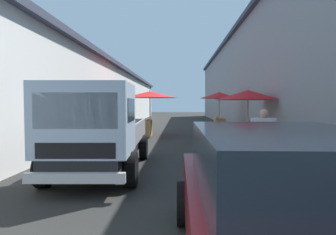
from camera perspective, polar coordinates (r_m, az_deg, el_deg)
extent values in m
plane|color=#282826|center=(14.65, 1.59, -3.92)|extent=(90.00, 90.00, 0.00)
cube|color=silver|center=(18.35, -21.62, 3.40)|extent=(49.50, 7.00, 3.96)
cube|color=#383D4C|center=(18.51, -21.73, 9.91)|extent=(49.80, 7.50, 0.24)
cube|color=gray|center=(18.31, 25.15, 6.97)|extent=(49.50, 7.00, 6.27)
cube|color=#383D4C|center=(18.85, 25.35, 16.88)|extent=(49.80, 7.50, 0.24)
cylinder|color=#9E9EA3|center=(15.54, -3.45, 0.74)|extent=(0.06, 0.06, 2.32)
cone|color=red|center=(15.54, -3.46, 4.41)|extent=(2.82, 2.82, 0.33)
sphere|color=#9E9EA3|center=(15.55, -3.46, 5.17)|extent=(0.07, 0.07, 0.07)
cube|color=#9E7547|center=(15.37, -4.34, -2.06)|extent=(0.94, 0.62, 0.84)
sphere|color=orange|center=(15.23, -3.85, -0.35)|extent=(0.09, 0.09, 0.09)
sphere|color=orange|center=(15.19, -3.67, -0.36)|extent=(0.09, 0.09, 0.09)
sphere|color=orange|center=(15.29, -4.52, -0.34)|extent=(0.09, 0.09, 0.09)
cylinder|color=#9E9EA3|center=(17.14, 9.70, 0.90)|extent=(0.06, 0.06, 2.33)
cone|color=red|center=(17.13, 9.72, 4.21)|extent=(2.17, 2.17, 0.35)
sphere|color=#9E9EA3|center=(17.14, 9.73, 4.93)|extent=(0.07, 0.07, 0.07)
cube|color=#9E7547|center=(17.26, 9.85, -1.58)|extent=(0.86, 0.59, 0.83)
sphere|color=orange|center=(17.09, 9.51, -0.07)|extent=(0.09, 0.09, 0.09)
sphere|color=orange|center=(17.22, 9.28, 0.13)|extent=(0.09, 0.09, 0.09)
sphere|color=orange|center=(17.19, 9.37, -0.06)|extent=(0.09, 0.09, 0.09)
sphere|color=orange|center=(17.04, 10.19, -0.09)|extent=(0.09, 0.09, 0.09)
sphere|color=orange|center=(17.26, 9.19, -0.04)|extent=(0.09, 0.09, 0.09)
cylinder|color=#9E9EA3|center=(12.18, 14.94, -0.12)|extent=(0.06, 0.06, 2.22)
cone|color=red|center=(12.17, 14.99, 4.19)|extent=(2.52, 2.52, 0.38)
sphere|color=#9E9EA3|center=(12.18, 15.00, 5.28)|extent=(0.07, 0.07, 0.07)
cube|color=olive|center=(12.09, 15.13, -3.43)|extent=(0.84, 0.65, 0.83)
sphere|color=orange|center=(11.87, 14.91, -1.30)|extent=(0.09, 0.09, 0.09)
sphere|color=orange|center=(11.97, 15.34, -1.28)|extent=(0.09, 0.09, 0.09)
sphere|color=orange|center=(11.80, 15.73, -1.34)|extent=(0.09, 0.09, 0.09)
sphere|color=orange|center=(11.96, 16.22, -1.03)|extent=(0.09, 0.09, 0.09)
sphere|color=orange|center=(12.33, 15.82, -1.17)|extent=(0.09, 0.09, 0.09)
cube|color=#600F14|center=(3.10, 20.64, -18.41)|extent=(3.90, 1.73, 0.64)
cube|color=#19232D|center=(2.80, 21.83, -7.93)|extent=(2.34, 1.52, 0.56)
cube|color=black|center=(4.92, 13.29, -13.03)|extent=(0.10, 1.65, 0.20)
cube|color=silver|center=(4.80, 6.30, -9.95)|extent=(0.06, 0.24, 0.14)
cube|color=silver|center=(5.02, 19.92, -9.52)|extent=(0.06, 0.24, 0.14)
cylinder|color=black|center=(4.29, 3.10, -16.04)|extent=(0.60, 0.20, 0.60)
cylinder|color=black|center=(4.65, 25.57, -14.80)|extent=(0.60, 0.20, 0.60)
cube|color=black|center=(7.79, -12.00, -6.09)|extent=(4.85, 1.65, 0.36)
cube|color=#ADC6E0|center=(6.12, -15.21, -0.21)|extent=(1.60, 1.81, 1.40)
cube|color=#19232D|center=(5.41, -17.27, 1.25)|extent=(0.12, 1.47, 0.63)
cube|color=#19232D|center=(6.12, -15.23, 1.43)|extent=(1.11, 1.81, 0.45)
cube|color=black|center=(5.46, -17.20, -6.06)|extent=(0.11, 1.40, 0.28)
cube|color=silver|center=(5.47, -17.38, -10.95)|extent=(0.19, 1.75, 0.18)
cube|color=gray|center=(8.42, -5.39, -2.44)|extent=(3.16, 0.18, 0.50)
cube|color=gray|center=(8.73, -16.21, -2.36)|extent=(3.16, 0.18, 0.50)
cube|color=gray|center=(10.06, -9.25, -1.64)|extent=(0.12, 1.65, 0.50)
cylinder|color=black|center=(6.09, -7.00, -9.84)|extent=(0.73, 0.25, 0.72)
cylinder|color=black|center=(6.53, -22.63, -9.17)|extent=(0.73, 0.25, 0.72)
cylinder|color=black|center=(9.10, -4.68, -5.67)|extent=(0.73, 0.25, 0.72)
cylinder|color=black|center=(9.40, -15.42, -5.49)|extent=(0.73, 0.25, 0.72)
cylinder|color=navy|center=(7.68, 18.32, -7.18)|extent=(0.14, 0.14, 0.76)
cylinder|color=navy|center=(7.65, 17.18, -7.21)|extent=(0.14, 0.14, 0.76)
cube|color=white|center=(7.58, 17.82, -2.22)|extent=(0.22, 0.45, 0.57)
sphere|color=tan|center=(7.56, 17.87, 0.73)|extent=(0.21, 0.21, 0.21)
cylinder|color=white|center=(7.65, 19.81, -2.00)|extent=(0.08, 0.08, 0.51)
cylinder|color=white|center=(7.52, 15.81, -2.02)|extent=(0.08, 0.08, 0.51)
cylinder|color=black|center=(9.82, 15.34, -5.97)|extent=(0.44, 0.11, 0.44)
cylinder|color=black|center=(8.61, 16.93, -7.20)|extent=(0.44, 0.13, 0.44)
cube|color=black|center=(9.16, 16.15, -6.29)|extent=(0.91, 0.32, 0.08)
ellipsoid|color=black|center=(8.82, 16.58, -4.21)|extent=(0.57, 0.28, 0.20)
cube|color=black|center=(9.71, 15.43, -3.39)|extent=(0.15, 0.33, 0.56)
cylinder|color=silver|center=(9.63, 15.52, -2.84)|extent=(0.28, 0.07, 0.68)
cylinder|color=black|center=(9.53, 15.64, -0.79)|extent=(0.55, 0.06, 0.04)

